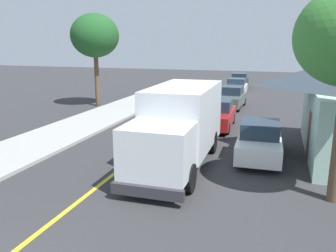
{
  "coord_description": "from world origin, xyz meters",
  "views": [
    {
      "loc": [
        5.82,
        -3.54,
        4.93
      ],
      "look_at": [
        1.35,
        10.34,
        1.4
      ],
      "focal_mm": 36.77,
      "sensor_mm": 36.0,
      "label": 1
    }
  ],
  "objects": [
    {
      "name": "centre_line_yellow",
      "position": [
        0.0,
        10.0,
        0.0
      ],
      "size": [
        0.16,
        56.0,
        0.01
      ],
      "primitive_type": "cube",
      "color": "gold",
      "rests_on": "ground"
    },
    {
      "name": "parked_car_furthest",
      "position": [
        1.61,
        35.42,
        0.79
      ],
      "size": [
        1.94,
        4.46,
        1.67
      ],
      "color": "black",
      "rests_on": "ground"
    },
    {
      "name": "parked_van_across",
      "position": [
        5.2,
        11.38,
        0.79
      ],
      "size": [
        1.94,
        4.45,
        1.67
      ],
      "color": "silver",
      "rests_on": "ground"
    },
    {
      "name": "street_tree_down_block",
      "position": [
        -7.87,
        20.65,
        5.45
      ],
      "size": [
        3.7,
        3.7,
        7.15
      ],
      "color": "brown",
      "rests_on": "ground"
    },
    {
      "name": "parked_car_mid",
      "position": [
        2.39,
        23.19,
        0.79
      ],
      "size": [
        2.01,
        4.48,
        1.67
      ],
      "color": "#4C564C",
      "rests_on": "ground"
    },
    {
      "name": "box_truck",
      "position": [
        2.09,
        9.55,
        1.77
      ],
      "size": [
        2.51,
        7.22,
        3.2
      ],
      "color": "silver",
      "rests_on": "ground"
    },
    {
      "name": "parked_car_near",
      "position": [
        2.48,
        16.38,
        0.79
      ],
      "size": [
        1.91,
        4.44,
        1.67
      ],
      "color": "maroon",
      "rests_on": "ground"
    },
    {
      "name": "parked_car_far",
      "position": [
        2.0,
        29.41,
        0.79
      ],
      "size": [
        1.86,
        4.42,
        1.67
      ],
      "color": "silver",
      "rests_on": "ground"
    }
  ]
}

